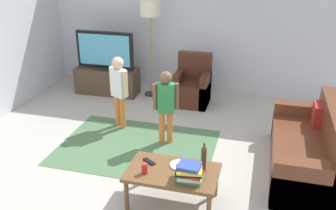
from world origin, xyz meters
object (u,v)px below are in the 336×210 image
Objects in this scene: armchair at (193,87)px; tv_remote at (149,161)px; floor_lamp at (150,13)px; child_near_tv at (119,86)px; couch at (312,152)px; tv_stand at (107,81)px; soda_can at (145,168)px; child_center at (166,101)px; tv at (105,51)px; plate at (180,165)px; bottle at (204,159)px; book_stack at (190,172)px; coffee_table at (173,175)px.

tv_remote is at bearing -88.71° from armchair.
floor_lamp is 1.55× the size of child_near_tv.
child_near_tv reaches higher than couch.
soda_can is at bearing -59.69° from tv_stand.
child_center is (-1.98, 0.26, 0.37)m from couch.
tv is at bearing -90.00° from tv_stand.
plate is (2.10, -2.76, -0.42)m from tv.
soda_can is (0.99, -1.74, -0.21)m from child_near_tv.
armchair reaches higher than bottle.
book_stack is at bearing -65.52° from child_center.
couch is at bearing -11.41° from child_near_tv.
plate is at bearing -67.69° from child_center.
tv_stand is at bearing 130.17° from bottle.
plate is (0.35, 0.02, -0.00)m from tv_remote.
child_near_tv reaches higher than plate.
couch is at bearing -26.99° from tv.
coffee_table is (-1.54, -1.06, 0.08)m from couch.
armchair is 2.95× the size of book_stack.
couch reaches higher than plate.
plate is at bearing -48.75° from child_near_tv.
couch is 1.80× the size of coffee_table.
book_stack is 0.56m from tv_remote.
coffee_table is 4.55× the size of plate.
child_near_tv is at bearing -92.73° from floor_lamp.
tv_remote is (-1.84, -0.96, 0.14)m from couch.
child_center is 6.44× the size of tv_remote.
armchair reaches higher than soda_can.
armchair is 2.86m from bottle.
floor_lamp is 8.09× the size of plate.
coffee_table is at bearing -162.65° from bottle.
book_stack is at bearing -49.63° from child_near_tv.
couch is 1.57m from bottle.
bottle reaches higher than tv_stand.
coffee_table is at bearing -82.79° from armchair.
floor_lamp is at bearing 113.06° from plate.
tv_remote is (0.06, -2.77, 0.13)m from armchair.
floor_lamp is 1.67m from child_near_tv.
armchair is 2.77m from tv_remote.
armchair reaches higher than plate.
tv_stand is 0.67× the size of couch.
tv is 3.50m from soda_can.
soda_can is at bearing -159.86° from bottle.
plate is (0.41, -2.75, 0.13)m from armchair.
tv_stand is 1.56m from child_near_tv.
floor_lamp is 5.28× the size of bottle.
bottle is at bearing 63.70° from book_stack.
couch is 3.61m from floor_lamp.
child_near_tv is 1.05× the size of child_center.
couch is 2.03m from child_center.
tv is (-0.00, -0.02, 0.60)m from tv_stand.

